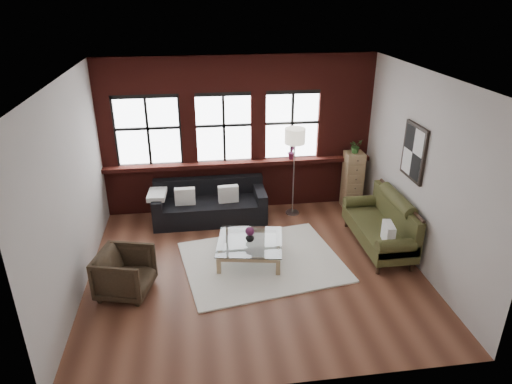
{
  "coord_description": "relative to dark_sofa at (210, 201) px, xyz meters",
  "views": [
    {
      "loc": [
        -0.88,
        -6.46,
        4.37
      ],
      "look_at": [
        0.1,
        0.6,
        1.15
      ],
      "focal_mm": 32.0,
      "sensor_mm": 36.0,
      "label": 1
    }
  ],
  "objects": [
    {
      "name": "armchair",
      "position": [
        -1.4,
        -2.28,
        -0.05
      ],
      "size": [
        0.96,
        0.94,
        0.72
      ],
      "primitive_type": "imported",
      "rotation": [
        0.0,
        0.0,
        1.31
      ],
      "color": "black",
      "rests_on": "floor"
    },
    {
      "name": "vintage_settee",
      "position": [
        2.97,
        -1.5,
        0.1
      ],
      "size": [
        0.85,
        1.91,
        1.02
      ],
      "primitive_type": null,
      "color": "#3A3A1B",
      "rests_on": "floor"
    },
    {
      "name": "drawer_chest",
      "position": [
        3.05,
        0.2,
        0.21
      ],
      "size": [
        0.38,
        0.38,
        1.23
      ],
      "primitive_type": "cube",
      "color": "#9E7E55",
      "rests_on": "floor"
    },
    {
      "name": "coffee_table",
      "position": [
        0.62,
        -1.59,
        -0.23
      ],
      "size": [
        1.28,
        1.28,
        0.37
      ],
      "primitive_type": null,
      "rotation": [
        0.0,
        0.0,
        -0.18
      ],
      "color": "#9E7E55",
      "rests_on": "shag_rug"
    },
    {
      "name": "sill_plant",
      "position": [
        1.76,
        0.42,
        0.83
      ],
      "size": [
        0.2,
        0.17,
        0.32
      ],
      "primitive_type": "imported",
      "rotation": [
        0.0,
        0.0,
        0.18
      ],
      "color": "#642249",
      "rests_on": "sill_ledge"
    },
    {
      "name": "potted_plant_top",
      "position": [
        3.05,
        0.2,
        0.97
      ],
      "size": [
        0.33,
        0.31,
        0.29
      ],
      "primitive_type": "imported",
      "rotation": [
        0.0,
        0.0,
        0.41
      ],
      "color": "#2D5923",
      "rests_on": "drawer_chest"
    },
    {
      "name": "ceiling",
      "position": [
        0.67,
        -1.9,
        2.79
      ],
      "size": [
        5.5,
        5.5,
        0.0
      ],
      "primitive_type": "plane",
      "rotation": [
        3.14,
        0.0,
        0.0
      ],
      "color": "white",
      "rests_on": "ground"
    },
    {
      "name": "pillow_a",
      "position": [
        -0.48,
        -0.1,
        0.19
      ],
      "size": [
        0.4,
        0.15,
        0.34
      ],
      "primitive_type": "cube",
      "rotation": [
        0.0,
        0.0,
        -0.02
      ],
      "color": "white",
      "rests_on": "dark_sofa"
    },
    {
      "name": "flowers",
      "position": [
        0.62,
        -1.59,
        0.14
      ],
      "size": [
        0.16,
        0.16,
        0.16
      ],
      "primitive_type": "sphere",
      "color": "#642249",
      "rests_on": "vase"
    },
    {
      "name": "floor",
      "position": [
        0.67,
        -1.9,
        -0.41
      ],
      "size": [
        5.5,
        5.5,
        0.0
      ],
      "primitive_type": "plane",
      "color": "#5A2F21",
      "rests_on": "ground"
    },
    {
      "name": "window_mid",
      "position": [
        0.37,
        0.55,
        1.34
      ],
      "size": [
        1.38,
        0.1,
        1.5
      ],
      "primitive_type": null,
      "color": "black",
      "rests_on": "brick_backwall"
    },
    {
      "name": "vase",
      "position": [
        0.62,
        -1.59,
        0.03
      ],
      "size": [
        0.2,
        0.2,
        0.16
      ],
      "primitive_type": "imported",
      "rotation": [
        0.0,
        0.0,
        -0.38
      ],
      "color": "#B2B2B2",
      "rests_on": "coffee_table"
    },
    {
      "name": "window_left",
      "position": [
        -1.13,
        0.55,
        1.34
      ],
      "size": [
        1.38,
        0.1,
        1.5
      ],
      "primitive_type": null,
      "color": "black",
      "rests_on": "brick_backwall"
    },
    {
      "name": "shag_rug",
      "position": [
        0.82,
        -1.73,
        -0.39
      ],
      "size": [
        2.93,
        2.47,
        0.03
      ],
      "primitive_type": "cube",
      "rotation": [
        0.0,
        0.0,
        0.16
      ],
      "color": "white",
      "rests_on": "floor"
    },
    {
      "name": "pillow_settee",
      "position": [
        2.89,
        -2.08,
        0.21
      ],
      "size": [
        0.2,
        0.4,
        0.34
      ],
      "primitive_type": "cube",
      "rotation": [
        0.0,
        0.0,
        -0.15
      ],
      "color": "white",
      "rests_on": "vintage_settee"
    },
    {
      "name": "sill_ledge",
      "position": [
        0.67,
        0.45,
        0.63
      ],
      "size": [
        5.5,
        0.3,
        0.08
      ],
      "primitive_type": "cube",
      "color": "#4E1712",
      "rests_on": "brick_backwall"
    },
    {
      "name": "wall_left",
      "position": [
        -2.08,
        -1.9,
        1.19
      ],
      "size": [
        0.0,
        5.0,
        5.0
      ],
      "primitive_type": "plane",
      "rotation": [
        1.57,
        0.0,
        1.57
      ],
      "color": "#BAB4AD",
      "rests_on": "ground"
    },
    {
      "name": "wall_front",
      "position": [
        0.67,
        -4.4,
        1.19
      ],
      "size": [
        5.5,
        0.0,
        5.5
      ],
      "primitive_type": "plane",
      "rotation": [
        -1.57,
        0.0,
        0.0
      ],
      "color": "#BAB4AD",
      "rests_on": "ground"
    },
    {
      "name": "wall_back",
      "position": [
        0.67,
        0.6,
        1.19
      ],
      "size": [
        5.5,
        0.0,
        5.5
      ],
      "primitive_type": "plane",
      "rotation": [
        1.57,
        0.0,
        0.0
      ],
      "color": "#BAB4AD",
      "rests_on": "ground"
    },
    {
      "name": "wall_poster",
      "position": [
        3.39,
        -1.6,
        1.44
      ],
      "size": [
        0.05,
        0.74,
        0.94
      ],
      "primitive_type": null,
      "color": "black",
      "rests_on": "wall_right"
    },
    {
      "name": "brick_backwall",
      "position": [
        0.67,
        0.54,
        1.19
      ],
      "size": [
        5.5,
        0.12,
        3.2
      ],
      "primitive_type": null,
      "color": "#4E1712",
      "rests_on": "floor"
    },
    {
      "name": "pillow_b",
      "position": [
        0.37,
        -0.1,
        0.19
      ],
      "size": [
        0.41,
        0.17,
        0.34
      ],
      "primitive_type": "cube",
      "rotation": [
        0.0,
        0.0,
        0.08
      ],
      "color": "white",
      "rests_on": "dark_sofa"
    },
    {
      "name": "dark_sofa",
      "position": [
        0.0,
        0.0,
        0.0
      ],
      "size": [
        2.25,
        0.91,
        0.81
      ],
      "primitive_type": null,
      "color": "black",
      "rests_on": "floor"
    },
    {
      "name": "wall_right",
      "position": [
        3.42,
        -1.9,
        1.19
      ],
      "size": [
        0.0,
        5.0,
        5.0
      ],
      "primitive_type": "plane",
      "rotation": [
        1.57,
        0.0,
        -1.57
      ],
      "color": "#BAB4AD",
      "rests_on": "ground"
    },
    {
      "name": "floor_lamp",
      "position": [
        1.73,
        0.05,
        0.59
      ],
      "size": [
        0.4,
        0.4,
        2.0
      ],
      "primitive_type": null,
      "color": "#A5A5A8",
      "rests_on": "floor"
    },
    {
      "name": "window_right",
      "position": [
        1.77,
        0.55,
        1.34
      ],
      "size": [
        1.38,
        0.1,
        1.5
      ],
      "primitive_type": null,
      "color": "black",
      "rests_on": "brick_backwall"
    }
  ]
}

